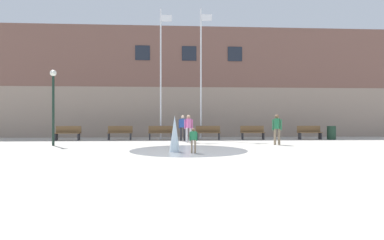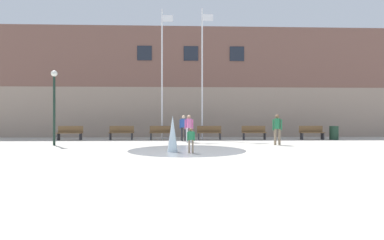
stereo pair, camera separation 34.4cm
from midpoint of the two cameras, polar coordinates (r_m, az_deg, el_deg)
ground_plane at (r=8.48m, az=2.83°, el=-8.83°), size 100.00×100.00×0.00m
library_building at (r=25.81m, az=-1.25°, el=6.49°), size 36.00×6.05×8.43m
splash_fountain at (r=12.49m, az=-2.97°, el=-3.96°), size 5.02×5.02×1.49m
park_bench_left_of_flagpoles at (r=20.76m, az=-23.01°, el=-2.26°), size 1.60×0.44×0.91m
park_bench_under_left_flagpole at (r=20.11m, az=-14.04°, el=-2.34°), size 1.60×0.44×0.91m
park_bench_center at (r=19.66m, az=-6.50°, el=-2.39°), size 1.60×0.44×0.91m
park_bench_under_right_flagpole at (r=19.67m, az=2.61°, el=-2.39°), size 1.60×0.44×0.91m
park_bench_near_trashcan at (r=20.28m, az=10.98°, el=-2.32°), size 1.60×0.44×0.91m
park_bench_far_right at (r=21.44m, az=21.04°, el=-2.19°), size 1.60×0.44×0.91m
child_with_pink_shirt at (r=11.72m, az=-0.57°, el=-3.53°), size 0.31×0.21×0.99m
adult_near_bench at (r=18.65m, az=-2.31°, el=-1.12°), size 0.50×0.28×1.59m
teen_by_trashcan at (r=17.25m, az=-1.23°, el=-1.22°), size 0.50×0.39×1.59m
adult_in_red at (r=16.20m, az=15.31°, el=-1.30°), size 0.50×0.39×1.59m
flagpole_left at (r=20.50m, az=-6.39°, el=9.39°), size 0.80×0.10×8.78m
flagpole_right at (r=20.54m, az=1.29°, el=9.50°), size 0.80×0.10×8.87m
lamp_post_left_lane at (r=16.83m, az=-25.45°, el=4.14°), size 0.32×0.32×3.84m
trash_can at (r=21.84m, az=24.61°, el=-2.23°), size 0.56×0.56×0.90m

